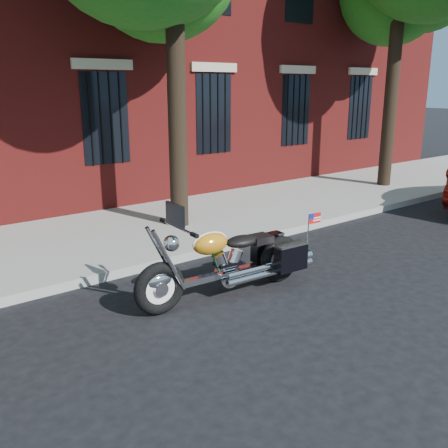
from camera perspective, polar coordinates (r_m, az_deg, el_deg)
ground at (r=7.85m, az=3.52°, el=-6.21°), size 120.00×120.00×0.00m
curb at (r=8.84m, az=-2.39°, el=-3.15°), size 40.00×0.16×0.15m
sidewalk at (r=10.36m, az=-8.46°, el=-0.49°), size 40.00×3.60×0.15m
motorcycle at (r=7.09m, az=1.06°, el=-4.38°), size 2.86×0.92×1.46m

